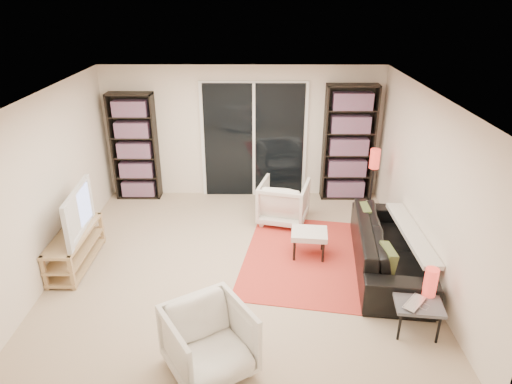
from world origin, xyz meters
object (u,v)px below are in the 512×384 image
bookshelf_left (135,147)px  sofa (390,247)px  bookshelf_right (349,143)px  floor_lamp (374,167)px  tv_stand (75,248)px  ottoman (309,235)px  armchair_front (209,341)px  side_table (417,303)px  armchair_back (284,202)px

bookshelf_left → sofa: (4.04, -2.39, -0.64)m
bookshelf_right → floor_lamp: 0.85m
bookshelf_right → tv_stand: (-4.18, -2.32, -0.79)m
bookshelf_left → ottoman: bearing=-34.9°
bookshelf_right → armchair_front: bearing=-116.2°
sofa → side_table: size_ratio=3.96×
sofa → armchair_back: 1.98m
armchair_back → tv_stand: bearing=39.0°
ottoman → sofa: bearing=-16.2°
armchair_front → floor_lamp: floor_lamp is taller
bookshelf_left → side_table: (4.02, -3.64, -0.62)m
tv_stand → floor_lamp: 4.77m
tv_stand → armchair_back: 3.27m
tv_stand → floor_lamp: bearing=19.0°
sofa → side_table: 1.26m
floor_lamp → bookshelf_left: bearing=169.3°
sofa → ottoman: 1.12m
bookshelf_right → floor_lamp: size_ratio=1.74×
armchair_front → ottoman: (1.22, 2.20, -0.02)m
armchair_back → floor_lamp: size_ratio=0.65×
side_table → floor_lamp: bearing=87.7°
armchair_front → floor_lamp: (2.39, 3.49, 0.54)m
armchair_front → sofa: bearing=7.2°
sofa → bookshelf_right: bearing=11.7°
tv_stand → armchair_back: bearing=24.2°
armchair_front → ottoman: size_ratio=1.46×
ottoman → floor_lamp: 1.83m
bookshelf_left → tv_stand: size_ratio=1.51×
armchair_front → ottoman: 2.52m
bookshelf_left → ottoman: size_ratio=3.55×
tv_stand → sofa: size_ratio=0.57×
bookshelf_right → tv_stand: size_ratio=1.63×
armchair_front → floor_lamp: bearing=23.4°
armchair_back → armchair_front: 3.42m
bookshelf_right → side_table: bookshelf_right is taller
bookshelf_right → side_table: (0.17, -3.64, -0.69)m
bookshelf_left → armchair_front: bearing=-67.8°
sofa → floor_lamp: floor_lamp is taller
bookshelf_left → sofa: size_ratio=0.86×
ottoman → floor_lamp: (1.17, 1.29, 0.56)m
ottoman → side_table: bearing=-56.1°
ottoman → armchair_front: bearing=-119.1°
bookshelf_left → bookshelf_right: 3.85m
tv_stand → side_table: tv_stand is taller
bookshelf_right → side_table: size_ratio=3.65×
bookshelf_right → armchair_front: bookshelf_right is taller
bookshelf_right → armchair_front: 4.81m
sofa → armchair_back: (-1.39, 1.41, 0.02)m
ottoman → armchair_back: bearing=106.0°
tv_stand → armchair_front: 2.85m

